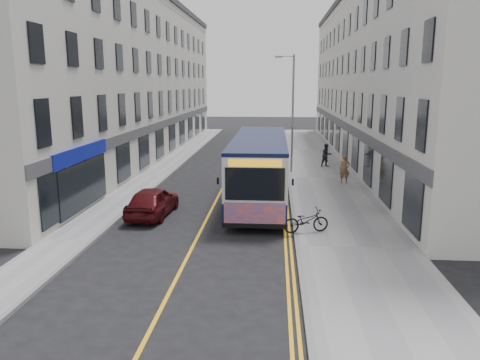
% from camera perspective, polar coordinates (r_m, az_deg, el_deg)
% --- Properties ---
extents(ground, '(140.00, 140.00, 0.00)m').
position_cam_1_polar(ground, '(19.34, -5.13, -6.80)').
color(ground, black).
rests_on(ground, ground).
extents(pavement_east, '(4.50, 64.00, 0.12)m').
position_cam_1_polar(pavement_east, '(30.86, 10.10, 0.18)').
color(pavement_east, gray).
rests_on(pavement_east, ground).
extents(pavement_west, '(2.00, 64.00, 0.12)m').
position_cam_1_polar(pavement_west, '(31.74, -10.54, 0.49)').
color(pavement_west, gray).
rests_on(pavement_west, ground).
extents(kerb_east, '(0.18, 64.00, 0.13)m').
position_cam_1_polar(kerb_east, '(30.71, 5.93, 0.26)').
color(kerb_east, slate).
rests_on(kerb_east, ground).
extents(kerb_west, '(0.18, 64.00, 0.13)m').
position_cam_1_polar(kerb_west, '(31.50, -8.78, 0.47)').
color(kerb_west, slate).
rests_on(kerb_west, ground).
extents(road_centre_line, '(0.12, 64.00, 0.01)m').
position_cam_1_polar(road_centre_line, '(30.86, -1.52, 0.26)').
color(road_centre_line, '#FFB016').
rests_on(road_centre_line, ground).
extents(road_dbl_yellow_inner, '(0.10, 64.00, 0.01)m').
position_cam_1_polar(road_dbl_yellow_inner, '(30.71, 5.08, 0.16)').
color(road_dbl_yellow_inner, '#FFB016').
rests_on(road_dbl_yellow_inner, ground).
extents(road_dbl_yellow_outer, '(0.10, 64.00, 0.01)m').
position_cam_1_polar(road_dbl_yellow_outer, '(30.71, 5.46, 0.15)').
color(road_dbl_yellow_outer, '#FFB016').
rests_on(road_dbl_yellow_outer, ground).
extents(terrace_east, '(6.00, 46.00, 13.00)m').
position_cam_1_polar(terrace_east, '(39.99, 16.81, 11.75)').
color(terrace_east, silver).
rests_on(terrace_east, ground).
extents(terrace_west, '(6.00, 46.00, 13.00)m').
position_cam_1_polar(terrace_west, '(40.91, -13.17, 11.92)').
color(terrace_west, beige).
rests_on(terrace_west, ground).
extents(streetlamp, '(1.32, 0.18, 8.00)m').
position_cam_1_polar(streetlamp, '(32.15, 6.30, 8.53)').
color(streetlamp, gray).
rests_on(streetlamp, ground).
extents(city_bus, '(2.74, 11.73, 3.41)m').
position_cam_1_polar(city_bus, '(24.46, 2.41, 1.67)').
color(city_bus, black).
rests_on(city_bus, ground).
extents(bicycle, '(2.00, 1.13, 0.99)m').
position_cam_1_polar(bicycle, '(19.37, 8.06, -4.93)').
color(bicycle, black).
rests_on(bicycle, pavement_east).
extents(pedestrian_near, '(0.63, 0.42, 1.73)m').
position_cam_1_polar(pedestrian_near, '(29.23, 12.65, 1.28)').
color(pedestrian_near, brown).
rests_on(pedestrian_near, pavement_east).
extents(pedestrian_far, '(1.00, 0.90, 1.67)m').
position_cam_1_polar(pedestrian_far, '(34.90, 10.50, 2.99)').
color(pedestrian_far, '#222127').
rests_on(pedestrian_far, pavement_east).
extents(car_white, '(1.96, 4.60, 1.47)m').
position_cam_1_polar(car_white, '(41.41, 3.47, 4.20)').
color(car_white, white).
rests_on(car_white, ground).
extents(car_maroon, '(1.91, 4.24, 1.41)m').
position_cam_1_polar(car_maroon, '(22.30, -10.61, -2.56)').
color(car_maroon, '#490C10').
rests_on(car_maroon, ground).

